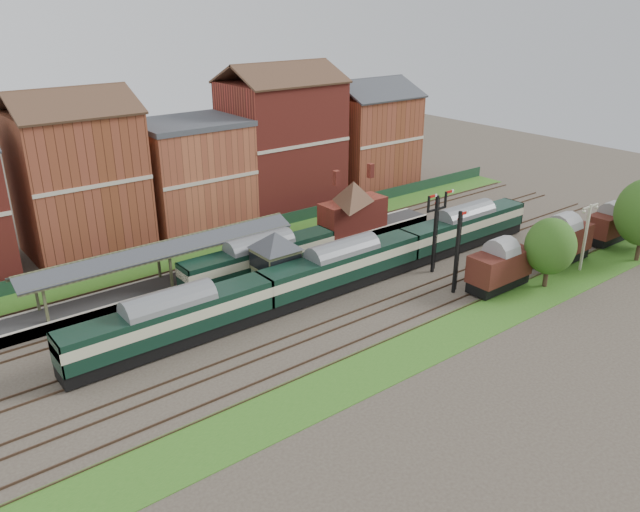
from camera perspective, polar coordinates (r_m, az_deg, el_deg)
ground at (r=57.86m, az=0.29°, el=-3.62°), size 160.00×160.00×0.00m
grass_back at (r=70.04m, az=-7.85°, el=0.98°), size 90.00×4.50×0.06m
grass_front at (r=50.12m, az=8.92°, el=-8.31°), size 90.00×5.00×0.06m
fence at (r=71.42m, az=-8.70°, el=1.98°), size 90.00×0.12×1.50m
platform at (r=62.56m, az=-8.88°, el=-1.31°), size 55.00×3.40×1.00m
signal_box at (r=57.32m, az=-4.07°, el=-0.43°), size 5.40×5.40×6.00m
brick_hut at (r=62.54m, az=2.04°, el=-0.36°), size 3.20×2.64×2.94m
station_building at (r=70.49m, az=3.05°, el=4.69°), size 8.10×8.10×5.90m
canopy at (r=58.62m, az=-14.20°, el=0.90°), size 26.00×3.89×4.08m
semaphore_bracket at (r=62.10m, az=10.51°, el=2.50°), size 3.60×0.25×8.18m
semaphore_siding at (r=58.12m, az=12.42°, el=0.43°), size 1.23×0.25×8.00m
yard_lamp at (r=66.92m, az=23.14°, el=1.90°), size 2.60×0.22×7.00m
town_backdrop at (r=75.43m, az=-11.77°, el=7.85°), size 69.00×10.00×16.00m
dmu_train at (r=58.19m, az=2.07°, el=-0.93°), size 52.16×2.74×4.01m
platform_railcar at (r=60.39m, az=-5.50°, el=-0.25°), size 16.42×2.59×3.78m
goods_van_a at (r=60.65m, az=16.09°, el=-0.97°), size 6.49×2.81×3.94m
goods_van_b at (r=68.73m, az=21.23°, el=1.24°), size 6.84×2.96×4.15m
goods_van_c at (r=76.99m, az=25.02°, el=2.62°), size 5.97×2.59×3.62m
tree_far at (r=61.79m, az=20.31°, el=0.84°), size 4.69×4.69×6.84m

